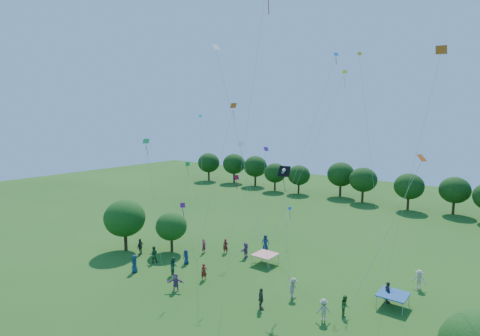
% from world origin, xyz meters
% --- Properties ---
extents(near_tree_west, '(4.65, 4.65, 5.91)m').
position_xyz_m(near_tree_west, '(-16.72, 14.19, 3.81)').
color(near_tree_west, '#422B19').
rests_on(near_tree_west, ground).
extents(near_tree_north, '(3.53, 3.53, 4.57)m').
position_xyz_m(near_tree_north, '(-12.18, 17.11, 2.98)').
color(near_tree_north, '#422B19').
rests_on(near_tree_north, ground).
extents(treeline, '(88.01, 8.77, 6.77)m').
position_xyz_m(treeline, '(-1.73, 55.43, 4.09)').
color(treeline, '#422B19').
rests_on(treeline, ground).
extents(tent_red_stripe, '(2.20, 2.20, 1.10)m').
position_xyz_m(tent_red_stripe, '(-1.72, 20.56, 1.04)').
color(tent_red_stripe, red).
rests_on(tent_red_stripe, ground).
extents(tent_blue, '(2.20, 2.20, 1.10)m').
position_xyz_m(tent_blue, '(11.39, 19.48, 1.04)').
color(tent_blue, '#15488D').
rests_on(tent_blue, ground).
extents(crowd_person_0, '(0.88, 1.00, 1.80)m').
position_xyz_m(crowd_person_0, '(-10.81, 10.96, 0.90)').
color(crowd_person_0, navy).
rests_on(crowd_person_0, ground).
extents(crowd_person_1, '(0.72, 0.62, 1.64)m').
position_xyz_m(crowd_person_1, '(-7.02, 20.47, 0.82)').
color(crowd_person_1, maroon).
rests_on(crowd_person_1, ground).
extents(crowd_person_2, '(0.74, 0.89, 1.59)m').
position_xyz_m(crowd_person_2, '(8.82, 15.87, 0.80)').
color(crowd_person_2, '#2E632A').
rests_on(crowd_person_2, ground).
extents(crowd_person_3, '(1.19, 1.09, 1.72)m').
position_xyz_m(crowd_person_3, '(7.84, 14.12, 0.86)').
color(crowd_person_3, '#A8A086').
rests_on(crowd_person_3, ground).
extents(crowd_person_4, '(0.77, 1.16, 1.82)m').
position_xyz_m(crowd_person_4, '(-14.30, 14.36, 0.91)').
color(crowd_person_4, '#38342C').
rests_on(crowd_person_4, ground).
extents(crowd_person_5, '(1.50, 1.33, 1.60)m').
position_xyz_m(crowd_person_5, '(-4.62, 10.69, 0.80)').
color(crowd_person_5, '#844D7F').
rests_on(crowd_person_5, ground).
extents(crowd_person_6, '(0.99, 0.89, 1.78)m').
position_xyz_m(crowd_person_6, '(-4.05, 24.10, 0.89)').
color(crowd_person_6, navy).
rests_on(crowd_person_6, ground).
extents(crowd_person_7, '(0.41, 0.62, 1.61)m').
position_xyz_m(crowd_person_7, '(-9.01, 19.04, 0.81)').
color(crowd_person_7, '#9D1C40').
rests_on(crowd_person_7, ground).
extents(crowd_person_8, '(0.95, 0.96, 1.78)m').
position_xyz_m(crowd_person_8, '(-11.29, 13.76, 0.89)').
color(crowd_person_8, '#24542B').
rests_on(crowd_person_8, ground).
extents(crowd_person_9, '(0.56, 1.16, 1.74)m').
position_xyz_m(crowd_person_9, '(4.24, 15.90, 0.87)').
color(crowd_person_9, '#A39383').
rests_on(crowd_person_9, ground).
extents(crowd_person_10, '(1.11, 1.05, 1.79)m').
position_xyz_m(crowd_person_10, '(3.19, 12.60, 0.89)').
color(crowd_person_10, '#483E39').
rests_on(crowd_person_10, ground).
extents(crowd_person_11, '(0.75, 1.65, 1.71)m').
position_xyz_m(crowd_person_11, '(-4.44, 20.80, 0.85)').
color(crowd_person_11, '#92558C').
rests_on(crowd_person_11, ground).
extents(crowd_person_12, '(0.80, 0.48, 1.55)m').
position_xyz_m(crowd_person_12, '(-8.28, 15.55, 0.78)').
color(crowd_person_12, navy).
rests_on(crowd_person_12, ground).
extents(crowd_person_13, '(0.63, 0.70, 1.58)m').
position_xyz_m(crowd_person_13, '(-4.16, 13.84, 0.79)').
color(crowd_person_13, maroon).
rests_on(crowd_person_13, ground).
extents(crowd_person_14, '(1.00, 0.75, 1.80)m').
position_xyz_m(crowd_person_14, '(-7.30, 12.90, 0.90)').
color(crowd_person_14, '#275B3B').
rests_on(crowd_person_14, ground).
extents(crowd_person_15, '(1.18, 0.61, 1.75)m').
position_xyz_m(crowd_person_15, '(12.32, 24.21, 0.88)').
color(crowd_person_15, beige).
rests_on(crowd_person_15, ground).
extents(crowd_person_16, '(0.98, 1.16, 1.82)m').
position_xyz_m(crowd_person_16, '(10.87, 19.84, 0.91)').
color(crowd_person_16, '#473B39').
rests_on(crowd_person_16, ground).
extents(pirate_kite, '(2.82, 3.09, 9.71)m').
position_xyz_m(pirate_kite, '(2.46, 17.07, 10.38)').
color(pirate_kite, black).
extents(red_high_kite, '(0.93, 5.59, 26.49)m').
position_xyz_m(red_high_kite, '(0.21, 16.52, 22.21)').
color(red_high_kite, red).
extents(small_kite_0, '(4.27, 4.84, 18.58)m').
position_xyz_m(small_kite_0, '(13.27, 18.05, 15.85)').
color(small_kite_0, '#C64E0B').
extents(small_kite_1, '(4.92, 0.59, 15.32)m').
position_xyz_m(small_kite_1, '(-5.22, 18.54, 13.41)').
color(small_kite_1, '#DF520B').
extents(small_kite_2, '(4.01, 2.34, 19.81)m').
position_xyz_m(small_kite_2, '(7.53, 23.04, 14.00)').
color(small_kite_2, '#FCAF16').
extents(small_kite_3, '(2.24, 3.16, 12.18)m').
position_xyz_m(small_kite_3, '(-6.16, 9.48, 10.79)').
color(small_kite_3, '#167C39').
extents(small_kite_4, '(5.23, 4.69, 20.67)m').
position_xyz_m(small_kite_4, '(0.84, 26.41, 15.79)').
color(small_kite_4, blue).
extents(small_kite_5, '(1.45, 1.00, 6.44)m').
position_xyz_m(small_kite_5, '(-4.45, 11.86, 6.49)').
color(small_kite_5, '#891677').
extents(small_kite_6, '(3.69, 3.32, 18.90)m').
position_xyz_m(small_kite_6, '(2.33, 10.08, 15.38)').
color(small_kite_6, silver).
extents(small_kite_7, '(7.74, 7.91, 14.23)m').
position_xyz_m(small_kite_7, '(-13.70, 23.80, 11.15)').
color(small_kite_7, '#0CA8BC').
extents(small_kite_8, '(4.65, 2.66, 6.78)m').
position_xyz_m(small_kite_8, '(-8.80, 25.18, 6.91)').
color(small_kite_8, red).
extents(small_kite_9, '(4.96, 2.45, 12.15)m').
position_xyz_m(small_kite_9, '(13.71, 9.62, 10.11)').
color(small_kite_9, '#E04E0B').
extents(small_kite_10, '(6.62, 3.88, 18.70)m').
position_xyz_m(small_kite_10, '(1.90, 25.88, 14.66)').
color(small_kite_10, '#EDF716').
extents(small_kite_11, '(6.69, 4.62, 8.24)m').
position_xyz_m(small_kite_11, '(-14.01, 21.97, 7.78)').
color(small_kite_11, '#1A9035').
extents(small_kite_12, '(0.48, 4.62, 3.13)m').
position_xyz_m(small_kite_12, '(-3.05, 27.25, 3.60)').
color(small_kite_12, '#1332C4').
extents(small_kite_13, '(2.16, 4.77, 10.30)m').
position_xyz_m(small_kite_13, '(-5.99, 26.73, 9.62)').
color(small_kite_13, '#5F1684').
extents(small_kite_14, '(2.94, 0.83, 11.18)m').
position_xyz_m(small_kite_14, '(-6.92, 23.51, 10.63)').
color(small_kite_14, white).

